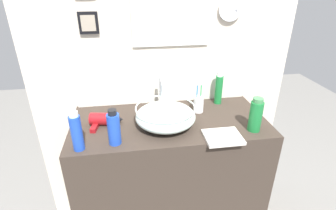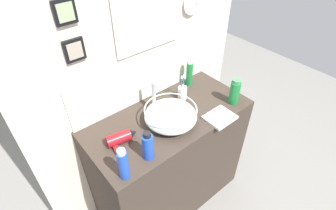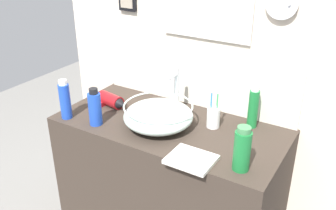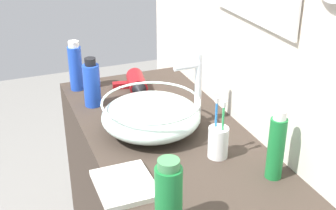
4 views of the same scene
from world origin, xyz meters
The scene contains 12 objects.
ground_plane centered at (0.00, 0.00, 0.00)m, with size 6.00×6.00×0.00m, color gray.
vanity_counter centered at (0.00, 0.00, 0.46)m, with size 1.12×0.54×0.91m, color #382D26.
back_panel centered at (0.00, 0.30, 1.26)m, with size 1.68×0.10×2.52m.
glass_bowl_sink centered at (-0.03, -0.05, 0.98)m, with size 0.33×0.33×0.12m.
faucet centered at (-0.03, 0.11, 1.06)m, with size 0.02×0.10×0.26m.
hair_drier centered at (-0.36, 0.00, 0.95)m, with size 0.19×0.14×0.07m.
toothbrush_cup centered at (0.19, 0.08, 0.97)m, with size 0.06×0.06×0.20m.
spray_bottle centered at (0.35, 0.18, 1.02)m, with size 0.05×0.05×0.21m.
lotion_bottle centered at (-0.31, -0.19, 1.00)m, with size 0.06×0.06×0.19m.
soap_dispenser centered at (-0.48, -0.21, 1.01)m, with size 0.05×0.05×0.20m.
shampoo_bottle centered at (0.43, -0.18, 1.01)m, with size 0.07×0.07×0.19m.
hand_towel centered at (0.24, -0.23, 0.92)m, with size 0.19×0.16×0.02m, color silver.
Camera 2 is at (-0.83, -0.98, 2.07)m, focal length 28.00 mm.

